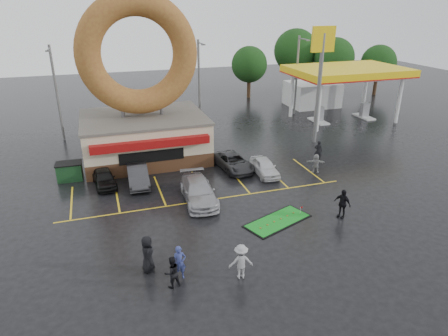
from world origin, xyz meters
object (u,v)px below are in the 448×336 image
object	(u,v)px
gas_station	(331,83)
streetlight_left	(56,92)
streetlight_right	(297,74)
putting_green	(278,221)
donut_shop	(142,107)
streetlight_mid	(199,81)
car_white	(264,167)
car_black	(104,178)
car_grey	(233,162)
car_silver	(198,191)
dumpster	(70,172)
person_blue	(180,263)
car_dgrey	(138,175)
shell_sign	(321,64)
person_cameraman	(342,204)

from	to	relation	value
gas_station	streetlight_left	size ratio (longest dim) A/B	1.52
streetlight_right	putting_green	xyz separation A→B (m)	(-12.80, -22.59, -4.75)
streetlight_right	donut_shop	bearing A→B (deg)	-154.79
gas_station	putting_green	xyz separation A→B (m)	(-16.80, -21.61, -3.67)
streetlight_mid	car_white	bearing A→B (deg)	-84.90
car_black	car_grey	distance (m)	10.02
car_silver	dumpster	world-z (taller)	car_silver
car_black	person_blue	bearing A→B (deg)	-82.44
car_dgrey	person_blue	bearing A→B (deg)	-84.92
car_black	donut_shop	bearing A→B (deg)	46.77
streetlight_mid	car_black	world-z (taller)	streetlight_mid
gas_station	dumpster	bearing A→B (deg)	-159.27
streetlight_left	dumpster	bearing A→B (deg)	-85.07
streetlight_mid	streetlight_left	bearing A→B (deg)	-175.91
dumpster	gas_station	bearing A→B (deg)	22.92
car_dgrey	gas_station	bearing A→B (deg)	30.80
streetlight_right	putting_green	distance (m)	26.40
streetlight_right	car_silver	world-z (taller)	streetlight_right
car_dgrey	shell_sign	bearing A→B (deg)	16.37
car_dgrey	car_grey	distance (m)	7.64
gas_station	donut_shop	bearing A→B (deg)	-160.89
car_grey	person_blue	size ratio (longest dim) A/B	2.57
donut_shop	car_grey	bearing A→B (deg)	-38.23
car_silver	car_grey	xyz separation A→B (m)	(4.05, 4.50, -0.10)
donut_shop	car_white	world-z (taller)	donut_shop
person_blue	putting_green	bearing A→B (deg)	29.98
car_silver	person_blue	distance (m)	8.18
car_dgrey	putting_green	world-z (taller)	car_dgrey
person_blue	dumpster	distance (m)	15.07
dumpster	putting_green	xyz separation A→B (m)	(12.34, -10.58, -0.62)
streetlight_left	person_cameraman	size ratio (longest dim) A/B	4.74
streetlight_mid	streetlight_right	size ratio (longest dim) A/B	1.00
dumpster	car_grey	bearing A→B (deg)	-6.53
car_black	car_grey	size ratio (longest dim) A/B	0.80
car_white	person_cameraman	xyz separation A→B (m)	(1.93, -7.69, 0.32)
shell_sign	car_silver	world-z (taller)	shell_sign
streetlight_right	person_cameraman	distance (m)	25.21
car_dgrey	putting_green	distance (m)	11.16
donut_shop	shell_sign	bearing A→B (deg)	-3.47
dumpster	person_cameraman	bearing A→B (deg)	-32.46
streetlight_left	streetlight_mid	distance (m)	14.04
shell_sign	putting_green	world-z (taller)	shell_sign
car_dgrey	person_cameraman	size ratio (longest dim) A/B	2.20
gas_station	car_silver	size ratio (longest dim) A/B	2.72
car_white	putting_green	size ratio (longest dim) A/B	0.79
streetlight_mid	dumpster	size ratio (longest dim) A/B	5.00
donut_shop	car_grey	distance (m)	8.90
streetlight_mid	car_grey	world-z (taller)	streetlight_mid
shell_sign	person_cameraman	xyz separation A→B (m)	(-5.77, -13.40, -6.43)
gas_station	person_blue	xyz separation A→B (m)	(-23.68, -25.07, -2.82)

